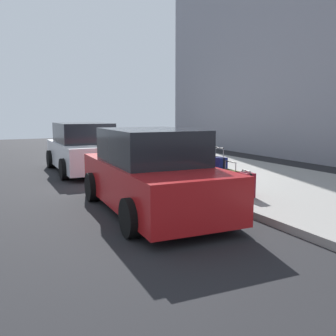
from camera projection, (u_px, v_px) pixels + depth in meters
The scene contains 14 objects.
ground_plane at pixel (149, 178), 11.31m from camera, with size 40.00×40.00×0.00m, color black.
sidewalk_curb at pixel (218, 170), 12.38m from camera, with size 18.00×5.00×0.14m, color gray.
suitcase_maroon_0 at pixel (246, 185), 8.14m from camera, with size 0.39×0.28×0.59m.
suitcase_olive_1 at pixel (230, 181), 8.59m from camera, with size 0.48×0.19×0.73m.
suitcase_navy_2 at pixel (219, 172), 9.07m from camera, with size 0.40×0.24×1.00m.
suitcase_black_3 at pixel (205, 171), 9.49m from camera, with size 0.42×0.22×0.78m.
suitcase_teal_4 at pixel (199, 170), 10.00m from camera, with size 0.39×0.24×0.81m.
suitcase_silver_5 at pixel (188, 167), 10.43m from camera, with size 0.49×0.30×0.91m.
suitcase_red_6 at pixel (177, 165), 10.90m from camera, with size 0.41×0.26×0.89m.
suitcase_maroon_7 at pixel (170, 161), 11.32m from camera, with size 0.37×0.26×1.04m.
fire_hydrant at pixel (161, 157), 12.02m from camera, with size 0.39×0.21×0.79m.
bollard_post at pixel (151, 158), 12.37m from camera, with size 0.15×0.15×0.69m, color #333338.
parked_car_red_0 at pixel (151, 173), 7.38m from camera, with size 4.43×2.07×1.65m.
parked_car_white_1 at pixel (83, 149), 12.45m from camera, with size 4.31×2.02×1.63m.
Camera 1 is at (-10.27, 4.36, 1.96)m, focal length 39.78 mm.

